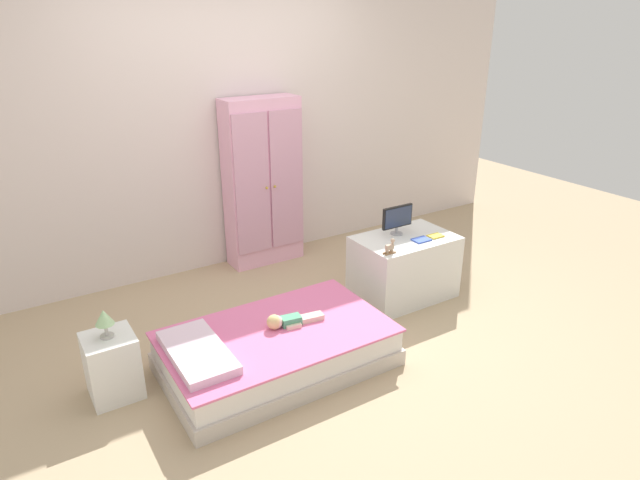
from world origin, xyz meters
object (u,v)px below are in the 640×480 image
Objects in this scene: table_lamp at (104,319)px; wardrobe at (263,183)px; doll at (285,321)px; nightstand at (112,366)px; rocking_horse_toy at (390,247)px; book_blue at (421,240)px; tv_stand at (404,267)px; bed at (277,349)px; tv_monitor at (397,218)px; book_yellow at (436,236)px.

table_lamp is 0.12× the size of wardrobe.
wardrobe is at bearing 67.69° from doll.
table_lamp is 2.14m from wardrobe.
rocking_horse_toy is at bearing -3.68° from nightstand.
table_lamp is 1.30× the size of book_blue.
tv_stand is (2.31, 0.06, 0.06)m from nightstand.
wardrobe reaches higher than bed.
doll is 0.97× the size of nightstand.
bed is at bearing -114.30° from wardrobe.
tv_monitor is 2.44× the size of rocking_horse_toy.
wardrobe is 1.47m from rocking_horse_toy.
rocking_horse_toy is at bearing -136.38° from tv_monitor.
tv_monitor is at bearing 3.61° from table_lamp.
bed is at bearing -166.37° from tv_stand.
bed is 1.46m from book_blue.
tv_stand reaches higher than doll.
wardrobe is 1.54m from book_blue.
nightstand is 3.41× the size of book_yellow.
rocking_horse_toy is at bearing -148.98° from tv_stand.
table_lamp is at bearing 180.00° from nightstand.
bed is 1.47m from tv_monitor.
book_blue is (2.36, -0.06, -0.00)m from table_lamp.
book_yellow is at bearing 7.36° from rocking_horse_toy.
nightstand is 0.27× the size of wardrobe.
doll reaches higher than bed.
wardrobe reaches higher than book_yellow.
book_blue reaches higher than doll.
wardrobe reaches higher than rocking_horse_toy.
doll is 1.39× the size of tv_monitor.
book_yellow is (0.51, 0.07, -0.05)m from rocking_horse_toy.
rocking_horse_toy reaches higher than doll.
book_yellow is (0.23, -0.21, -0.13)m from tv_monitor.
rocking_horse_toy is (-0.29, -0.27, -0.08)m from tv_monitor.
bed is at bearing -162.58° from tv_monitor.
book_blue reaches higher than bed.
book_blue is at bearing 7.80° from doll.
table_lamp is at bearing 166.93° from doll.
bed is 12.21× the size of book_yellow.
book_yellow is at bearing -29.40° from tv_stand.
tv_stand is 2.78× the size of tv_monitor.
tv_monitor is 2.04× the size of book_blue.
tv_monitor is 0.40m from rocking_horse_toy.
tv_stand is 6.78× the size of rocking_horse_toy.
doll is at bearing -166.68° from tv_stand.
doll is 1.50m from book_yellow.
doll is (0.07, 0.03, 0.17)m from bed.
nightstand is (-1.05, 0.24, -0.10)m from doll.
doll is at bearing -13.07° from nightstand.
wardrobe is 5.35× the size of tv_monitor.
nightstand is at bearing -176.39° from tv_monitor.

